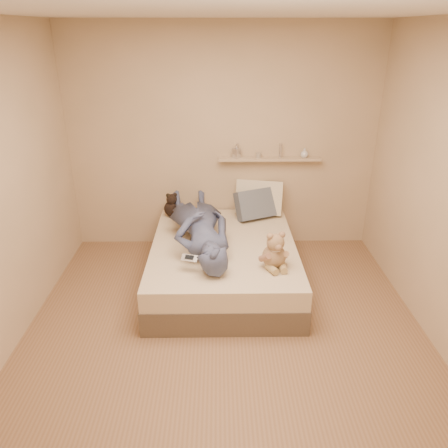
{
  "coord_description": "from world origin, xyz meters",
  "views": [
    {
      "loc": [
        -0.05,
        -3.13,
        2.49
      ],
      "look_at": [
        0.0,
        0.65,
        0.8
      ],
      "focal_mm": 35.0,
      "sensor_mm": 36.0,
      "label": 1
    }
  ],
  "objects_px": {
    "person": "(199,226)",
    "wall_shelf": "(270,159)",
    "dark_plush": "(172,206)",
    "pillow_cream": "(259,197)",
    "bed": "(224,263)",
    "game_console": "(190,258)",
    "teddy_bear": "(275,253)",
    "pillow_grey": "(257,204)"
  },
  "relations": [
    {
      "from": "person",
      "to": "wall_shelf",
      "type": "bearing_deg",
      "value": -144.39
    },
    {
      "from": "dark_plush",
      "to": "pillow_cream",
      "type": "distance_m",
      "value": 1.05
    },
    {
      "from": "bed",
      "to": "person",
      "type": "bearing_deg",
      "value": 172.91
    },
    {
      "from": "game_console",
      "to": "wall_shelf",
      "type": "bearing_deg",
      "value": 59.39
    },
    {
      "from": "game_console",
      "to": "teddy_bear",
      "type": "bearing_deg",
      "value": 4.24
    },
    {
      "from": "person",
      "to": "pillow_cream",
      "type": "bearing_deg",
      "value": -142.8
    },
    {
      "from": "bed",
      "to": "pillow_grey",
      "type": "xyz_separation_m",
      "value": [
        0.4,
        0.69,
        0.4
      ]
    },
    {
      "from": "dark_plush",
      "to": "wall_shelf",
      "type": "height_order",
      "value": "wall_shelf"
    },
    {
      "from": "pillow_cream",
      "to": "pillow_grey",
      "type": "relative_size",
      "value": 1.1
    },
    {
      "from": "game_console",
      "to": "pillow_cream",
      "type": "distance_m",
      "value": 1.58
    },
    {
      "from": "bed",
      "to": "person",
      "type": "xyz_separation_m",
      "value": [
        -0.25,
        0.03,
        0.42
      ]
    },
    {
      "from": "bed",
      "to": "game_console",
      "type": "height_order",
      "value": "game_console"
    },
    {
      "from": "pillow_cream",
      "to": "person",
      "type": "relative_size",
      "value": 0.34
    },
    {
      "from": "pillow_grey",
      "to": "person",
      "type": "xyz_separation_m",
      "value": [
        -0.65,
        -0.66,
        0.02
      ]
    },
    {
      "from": "teddy_bear",
      "to": "game_console",
      "type": "bearing_deg",
      "value": -175.76
    },
    {
      "from": "teddy_bear",
      "to": "bed",
      "type": "bearing_deg",
      "value": 133.08
    },
    {
      "from": "dark_plush",
      "to": "pillow_cream",
      "type": "xyz_separation_m",
      "value": [
        1.04,
        0.09,
        0.07
      ]
    },
    {
      "from": "person",
      "to": "wall_shelf",
      "type": "xyz_separation_m",
      "value": [
        0.8,
        0.88,
        0.46
      ]
    },
    {
      "from": "dark_plush",
      "to": "wall_shelf",
      "type": "relative_size",
      "value": 0.24
    },
    {
      "from": "dark_plush",
      "to": "wall_shelf",
      "type": "bearing_deg",
      "value": 8.29
    },
    {
      "from": "pillow_cream",
      "to": "pillow_grey",
      "type": "bearing_deg",
      "value": -106.07
    },
    {
      "from": "game_console",
      "to": "dark_plush",
      "type": "xyz_separation_m",
      "value": [
        -0.28,
        1.3,
        -0.01
      ]
    },
    {
      "from": "teddy_bear",
      "to": "pillow_cream",
      "type": "relative_size",
      "value": 0.67
    },
    {
      "from": "game_console",
      "to": "person",
      "type": "bearing_deg",
      "value": 83.48
    },
    {
      "from": "bed",
      "to": "pillow_grey",
      "type": "height_order",
      "value": "pillow_grey"
    },
    {
      "from": "bed",
      "to": "game_console",
      "type": "bearing_deg",
      "value": -119.68
    },
    {
      "from": "dark_plush",
      "to": "person",
      "type": "height_order",
      "value": "person"
    },
    {
      "from": "dark_plush",
      "to": "pillow_grey",
      "type": "distance_m",
      "value": 1.0
    },
    {
      "from": "teddy_bear",
      "to": "pillow_grey",
      "type": "bearing_deg",
      "value": 93.32
    },
    {
      "from": "teddy_bear",
      "to": "pillow_cream",
      "type": "bearing_deg",
      "value": 91.23
    },
    {
      "from": "teddy_bear",
      "to": "wall_shelf",
      "type": "distance_m",
      "value": 1.5
    },
    {
      "from": "wall_shelf",
      "to": "person",
      "type": "bearing_deg",
      "value": -132.36
    },
    {
      "from": "game_console",
      "to": "pillow_cream",
      "type": "height_order",
      "value": "pillow_cream"
    },
    {
      "from": "dark_plush",
      "to": "person",
      "type": "bearing_deg",
      "value": -63.65
    },
    {
      "from": "teddy_bear",
      "to": "pillow_grey",
      "type": "relative_size",
      "value": 0.73
    },
    {
      "from": "dark_plush",
      "to": "wall_shelf",
      "type": "xyz_separation_m",
      "value": [
        1.15,
        0.17,
        0.52
      ]
    },
    {
      "from": "bed",
      "to": "game_console",
      "type": "distance_m",
      "value": 0.74
    },
    {
      "from": "bed",
      "to": "dark_plush",
      "type": "distance_m",
      "value": 1.02
    },
    {
      "from": "dark_plush",
      "to": "wall_shelf",
      "type": "distance_m",
      "value": 1.28
    },
    {
      "from": "bed",
      "to": "pillow_cream",
      "type": "distance_m",
      "value": 1.03
    },
    {
      "from": "game_console",
      "to": "pillow_grey",
      "type": "distance_m",
      "value": 1.44
    },
    {
      "from": "person",
      "to": "pillow_grey",
      "type": "bearing_deg",
      "value": -146.58
    }
  ]
}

